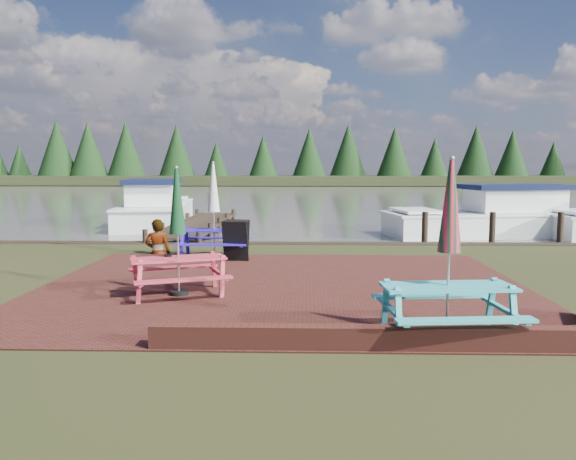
# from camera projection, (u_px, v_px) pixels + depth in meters

# --- Properties ---
(ground) EXTENTS (120.00, 120.00, 0.00)m
(ground) POSITION_uv_depth(u_px,v_px,m) (281.00, 300.00, 9.48)
(ground) COLOR black
(ground) RESTS_ON ground
(paving) EXTENTS (9.00, 7.50, 0.02)m
(paving) POSITION_uv_depth(u_px,v_px,m) (283.00, 286.00, 10.47)
(paving) COLOR #3A1B12
(paving) RESTS_ON ground
(brick_wall) EXTENTS (6.21, 1.79, 0.30)m
(brick_wall) POSITION_uv_depth(u_px,v_px,m) (444.00, 334.00, 7.00)
(brick_wall) COLOR #4C1E16
(brick_wall) RESTS_ON ground
(water) EXTENTS (120.00, 60.00, 0.02)m
(water) POSITION_uv_depth(u_px,v_px,m) (300.00, 194.00, 46.23)
(water) COLOR #413E37
(water) RESTS_ON ground
(far_treeline) EXTENTS (120.00, 10.00, 8.10)m
(far_treeline) POSITION_uv_depth(u_px,v_px,m) (302.00, 159.00, 74.67)
(far_treeline) COLOR black
(far_treeline) RESTS_ON ground
(picnic_table_teal) EXTENTS (1.81, 1.64, 2.34)m
(picnic_table_teal) POSITION_uv_depth(u_px,v_px,m) (448.00, 277.00, 7.23)
(picnic_table_teal) COLOR teal
(picnic_table_teal) RESTS_ON ground
(picnic_table_red) EXTENTS (2.00, 1.90, 2.22)m
(picnic_table_red) POSITION_uv_depth(u_px,v_px,m) (178.00, 252.00, 9.67)
(picnic_table_red) COLOR #BB2F40
(picnic_table_red) RESTS_ON ground
(picnic_table_blue) EXTENTS (1.72, 1.54, 2.34)m
(picnic_table_blue) POSITION_uv_depth(u_px,v_px,m) (214.00, 225.00, 13.71)
(picnic_table_blue) COLOR #2816A7
(picnic_table_blue) RESTS_ON ground
(chalkboard) EXTENTS (0.63, 0.66, 0.97)m
(chalkboard) POSITION_uv_depth(u_px,v_px,m) (236.00, 240.00, 13.30)
(chalkboard) COLOR black
(chalkboard) RESTS_ON ground
(jetty) EXTENTS (1.76, 9.08, 1.00)m
(jetty) POSITION_uv_depth(u_px,v_px,m) (199.00, 224.00, 20.77)
(jetty) COLOR black
(jetty) RESTS_ON ground
(boat_jetty) EXTENTS (3.42, 7.57, 2.12)m
(boat_jetty) POSITION_uv_depth(u_px,v_px,m) (156.00, 210.00, 23.36)
(boat_jetty) COLOR white
(boat_jetty) RESTS_ON ground
(boat_near) EXTENTS (7.65, 3.69, 1.98)m
(boat_near) POSITION_uv_depth(u_px,v_px,m) (495.00, 219.00, 19.77)
(boat_near) COLOR white
(boat_near) RESTS_ON ground
(person) EXTENTS (0.68, 0.47, 1.79)m
(person) POSITION_uv_depth(u_px,v_px,m) (157.00, 220.00, 14.32)
(person) COLOR gray
(person) RESTS_ON ground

